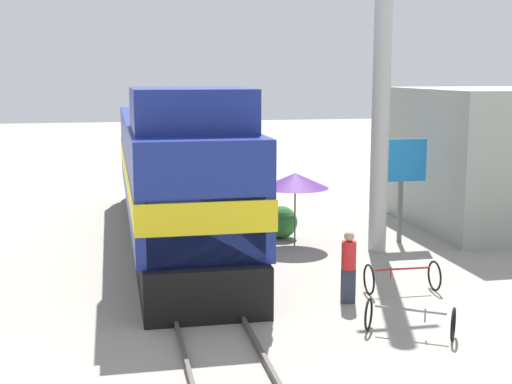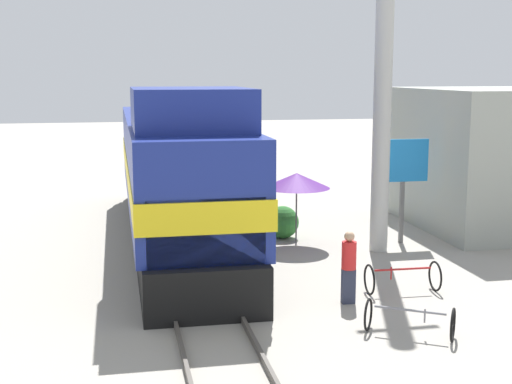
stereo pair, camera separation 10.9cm
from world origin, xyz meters
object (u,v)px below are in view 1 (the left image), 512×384
Objects in this scene: bicycle at (402,277)px; bicycle_spare at (410,319)px; locomotive at (176,176)px; vendor_umbrella at (295,181)px; billboard_sign at (401,168)px; utility_pole at (382,55)px; person_bystander at (349,264)px.

bicycle_spare is (-0.98, -2.73, -0.03)m from bicycle.
locomotive reaches higher than vendor_umbrella.
vendor_umbrella is 0.69× the size of billboard_sign.
utility_pole is at bearing -20.94° from locomotive.
bicycle is at bearing -75.95° from vendor_umbrella.
utility_pole is 6.74× the size of person_bystander.
utility_pole is at bearing 168.22° from bicycle.
vendor_umbrella is at bearing 87.79° from person_bystander.
locomotive reaches higher than bicycle_spare.
bicycle_spare is at bearing -105.67° from utility_pole.
person_bystander is at bearing -123.21° from billboard_sign.
person_bystander is (-3.53, -5.40, -1.45)m from billboard_sign.
bicycle_spare is (0.34, -8.01, -1.67)m from vendor_umbrella.
utility_pole is at bearing 16.53° from bicycle_spare.
vendor_umbrella reaches higher than bicycle.
person_bystander is 0.92× the size of bicycle_spare.
locomotive is 9.26× the size of bicycle.
vendor_umbrella is at bearing -164.91° from bicycle.
vendor_umbrella is 3.35m from billboard_sign.
vendor_umbrella is at bearing -15.72° from locomotive.
bicycle_spare is at bearing -66.49° from locomotive.
bicycle is 2.91m from bicycle_spare.
person_bystander reaches higher than bicycle_spare.
bicycle_spare is at bearing -87.58° from vendor_umbrella.
bicycle is (1.54, 0.49, -0.54)m from person_bystander.
utility_pole is 6.58× the size of bicycle.
billboard_sign is 6.62m from person_bystander.
vendor_umbrella reaches higher than bicycle_spare.
billboard_sign is at bearing -6.23° from vendor_umbrella.
utility_pole is 3.52× the size of billboard_sign.
person_bystander is (-2.46, -4.54, -4.87)m from utility_pole.
vendor_umbrella is 8.19m from bicycle_spare.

